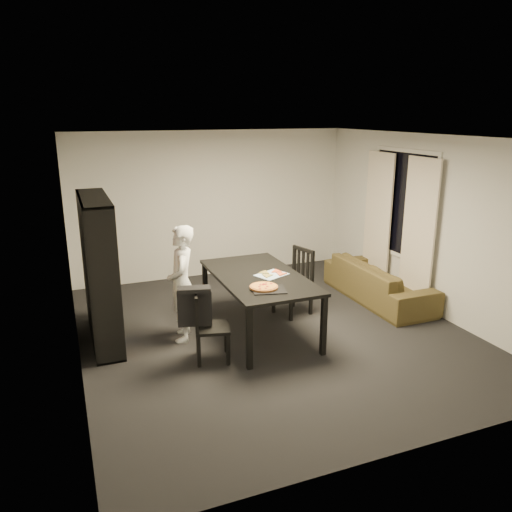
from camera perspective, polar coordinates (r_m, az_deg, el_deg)
name	(u,v)px	position (r m, az deg, el deg)	size (l,w,h in m)	color
room	(273,240)	(6.49, 2.01, 1.89)	(5.01, 5.51, 2.61)	black
window_pane	(403,204)	(8.22, 16.45, 5.70)	(0.02, 1.40, 1.60)	black
window_frame	(403,204)	(8.22, 16.43, 5.70)	(0.03, 1.52, 1.72)	white
curtain_left	(418,234)	(7.84, 18.06, 2.46)	(0.03, 0.70, 2.25)	beige
curtain_right	(378,220)	(8.65, 13.73, 4.02)	(0.03, 0.70, 2.25)	beige
bookshelf	(100,271)	(6.67, -17.44, -1.61)	(0.35, 1.50, 1.90)	black
dining_table	(259,280)	(6.65, 0.32, -2.80)	(1.08, 1.95, 0.81)	black
chair_left	(205,322)	(6.02, -5.84, -7.49)	(0.49, 0.49, 0.87)	black
chair_right	(297,277)	(7.39, 4.75, -2.36)	(0.56, 0.56, 0.98)	black
draped_jacket	(194,305)	(5.93, -7.04, -5.57)	(0.41, 0.25, 0.48)	black
person	(182,284)	(6.52, -8.48, -3.13)	(0.56, 0.37, 1.53)	white
baking_tray	(269,290)	(6.08, 1.48, -3.87)	(0.40, 0.32, 0.01)	black
pepperoni_pizza	(264,287)	(6.12, 0.90, -3.54)	(0.35, 0.35, 0.03)	#9A592C
kitchen_towel	(271,275)	(6.64, 1.78, -2.15)	(0.40, 0.30, 0.01)	silver
pizza_slices	(272,273)	(6.67, 1.84, -1.98)	(0.37, 0.31, 0.01)	#E38646
sofa	(379,281)	(8.18, 13.83, -2.84)	(2.08, 0.81, 0.61)	#3D3418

